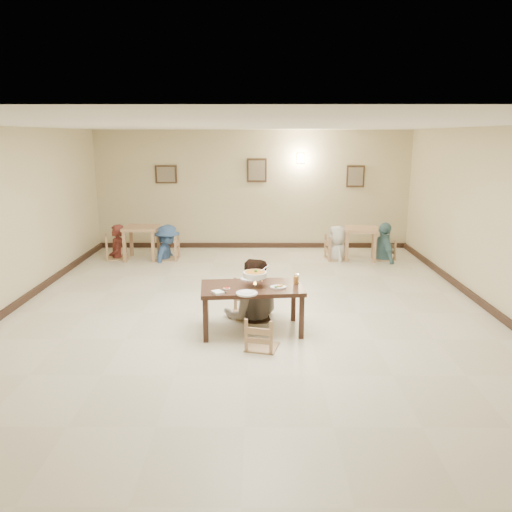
{
  "coord_description": "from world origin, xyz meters",
  "views": [
    {
      "loc": [
        0.13,
        -7.78,
        2.83
      ],
      "look_at": [
        0.1,
        -0.02,
        0.97
      ],
      "focal_mm": 35.0,
      "sensor_mm": 36.0,
      "label": 1
    }
  ],
  "objects_px": {
    "chair_near": "(262,318)",
    "bg_table_right": "(361,234)",
    "bg_chair_rl": "(337,237)",
    "bg_diner_a": "(115,225)",
    "chair_far": "(250,283)",
    "curry_warmer": "(255,275)",
    "bg_diner_d": "(386,223)",
    "drink_glass": "(296,279)",
    "main_table": "(252,291)",
    "bg_table_left": "(141,232)",
    "bg_diner_c": "(338,226)",
    "bg_chair_lr": "(167,237)",
    "bg_chair_ll": "(116,236)",
    "main_diner": "(252,259)",
    "bg_diner_b": "(166,225)",
    "bg_chair_rr": "(384,241)"
  },
  "relations": [
    {
      "from": "drink_glass",
      "to": "bg_chair_rr",
      "type": "xyz_separation_m",
      "value": [
        2.41,
        4.36,
        -0.33
      ]
    },
    {
      "from": "main_table",
      "to": "main_diner",
      "type": "distance_m",
      "value": 0.68
    },
    {
      "from": "bg_chair_rl",
      "to": "bg_diner_c",
      "type": "xyz_separation_m",
      "value": [
        -0.0,
        -0.0,
        0.27
      ]
    },
    {
      "from": "drink_glass",
      "to": "bg_table_left",
      "type": "xyz_separation_m",
      "value": [
        -3.32,
        4.39,
        -0.13
      ]
    },
    {
      "from": "main_table",
      "to": "bg_diner_a",
      "type": "distance_m",
      "value": 5.61
    },
    {
      "from": "curry_warmer",
      "to": "bg_diner_b",
      "type": "distance_m",
      "value": 4.94
    },
    {
      "from": "chair_far",
      "to": "bg_chair_ll",
      "type": "relative_size",
      "value": 1.0
    },
    {
      "from": "main_table",
      "to": "bg_chair_ll",
      "type": "xyz_separation_m",
      "value": [
        -3.27,
        4.56,
        -0.08
      ]
    },
    {
      "from": "curry_warmer",
      "to": "bg_chair_lr",
      "type": "distance_m",
      "value": 4.95
    },
    {
      "from": "main_table",
      "to": "bg_table_right",
      "type": "xyz_separation_m",
      "value": [
        2.51,
        4.51,
        -0.0
      ]
    },
    {
      "from": "main_table",
      "to": "bg_diner_d",
      "type": "height_order",
      "value": "bg_diner_d"
    },
    {
      "from": "bg_diner_c",
      "to": "bg_diner_a",
      "type": "bearing_deg",
      "value": -98.18
    },
    {
      "from": "bg_diner_b",
      "to": "bg_diner_d",
      "type": "height_order",
      "value": "bg_diner_d"
    },
    {
      "from": "main_table",
      "to": "drink_glass",
      "type": "relative_size",
      "value": 10.07
    },
    {
      "from": "main_diner",
      "to": "curry_warmer",
      "type": "relative_size",
      "value": 5.0
    },
    {
      "from": "main_table",
      "to": "bg_chair_lr",
      "type": "bearing_deg",
      "value": 109.25
    },
    {
      "from": "chair_far",
      "to": "bg_chair_rr",
      "type": "relative_size",
      "value": 1.22
    },
    {
      "from": "bg_chair_rr",
      "to": "bg_diner_c",
      "type": "height_order",
      "value": "bg_diner_c"
    },
    {
      "from": "bg_table_right",
      "to": "bg_diner_a",
      "type": "xyz_separation_m",
      "value": [
        -5.78,
        0.05,
        0.2
      ]
    },
    {
      "from": "chair_near",
      "to": "bg_chair_lr",
      "type": "relative_size",
      "value": 0.83
    },
    {
      "from": "curry_warmer",
      "to": "chair_far",
      "type": "bearing_deg",
      "value": 97.39
    },
    {
      "from": "main_diner",
      "to": "bg_chair_ll",
      "type": "xyz_separation_m",
      "value": [
        -3.27,
        3.98,
        -0.43
      ]
    },
    {
      "from": "main_diner",
      "to": "bg_diner_c",
      "type": "relative_size",
      "value": 1.21
    },
    {
      "from": "bg_table_right",
      "to": "bg_chair_rr",
      "type": "height_order",
      "value": "bg_chair_rr"
    },
    {
      "from": "main_table",
      "to": "bg_chair_lr",
      "type": "height_order",
      "value": "bg_chair_lr"
    },
    {
      "from": "bg_table_left",
      "to": "bg_diner_c",
      "type": "xyz_separation_m",
      "value": [
        4.61,
        -0.02,
        0.16
      ]
    },
    {
      "from": "bg_diner_a",
      "to": "chair_far",
      "type": "bearing_deg",
      "value": 23.83
    },
    {
      "from": "bg_chair_ll",
      "to": "bg_diner_b",
      "type": "distance_m",
      "value": 1.26
    },
    {
      "from": "curry_warmer",
      "to": "bg_diner_c",
      "type": "relative_size",
      "value": 0.24
    },
    {
      "from": "chair_far",
      "to": "bg_chair_rl",
      "type": "bearing_deg",
      "value": 53.16
    },
    {
      "from": "drink_glass",
      "to": "bg_chair_rl",
      "type": "height_order",
      "value": "bg_chair_rl"
    },
    {
      "from": "bg_table_left",
      "to": "bg_table_right",
      "type": "height_order",
      "value": "bg_table_left"
    },
    {
      "from": "bg_table_right",
      "to": "bg_diner_c",
      "type": "distance_m",
      "value": 0.59
    },
    {
      "from": "chair_far",
      "to": "bg_chair_ll",
      "type": "height_order",
      "value": "bg_chair_ll"
    },
    {
      "from": "main_diner",
      "to": "bg_chair_rr",
      "type": "relative_size",
      "value": 2.18
    },
    {
      "from": "main_diner",
      "to": "bg_chair_lr",
      "type": "height_order",
      "value": "main_diner"
    },
    {
      "from": "main_diner",
      "to": "bg_diner_c",
      "type": "distance_m",
      "value": 4.37
    },
    {
      "from": "curry_warmer",
      "to": "bg_diner_a",
      "type": "relative_size",
      "value": 0.24
    },
    {
      "from": "bg_chair_lr",
      "to": "bg_diner_d",
      "type": "bearing_deg",
      "value": 91.5
    },
    {
      "from": "curry_warmer",
      "to": "bg_chair_rr",
      "type": "relative_size",
      "value": 0.44
    },
    {
      "from": "bg_chair_lr",
      "to": "bg_diner_b",
      "type": "bearing_deg",
      "value": 1.25
    },
    {
      "from": "chair_near",
      "to": "bg_chair_rl",
      "type": "xyz_separation_m",
      "value": [
        1.81,
        5.11,
        0.09
      ]
    },
    {
      "from": "main_table",
      "to": "bg_diner_d",
      "type": "xyz_separation_m",
      "value": [
        3.07,
        4.48,
        0.27
      ]
    },
    {
      "from": "main_diner",
      "to": "main_table",
      "type": "bearing_deg",
      "value": 87.54
    },
    {
      "from": "bg_diner_a",
      "to": "bg_diner_c",
      "type": "relative_size",
      "value": 1.01
    },
    {
      "from": "bg_diner_d",
      "to": "bg_diner_c",
      "type": "bearing_deg",
      "value": 79.92
    },
    {
      "from": "curry_warmer",
      "to": "bg_diner_d",
      "type": "distance_m",
      "value": 5.42
    },
    {
      "from": "main_diner",
      "to": "bg_diner_d",
      "type": "relative_size",
      "value": 1.1
    },
    {
      "from": "chair_near",
      "to": "bg_table_right",
      "type": "bearing_deg",
      "value": -100.69
    },
    {
      "from": "drink_glass",
      "to": "bg_diner_c",
      "type": "bearing_deg",
      "value": 73.46
    }
  ]
}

